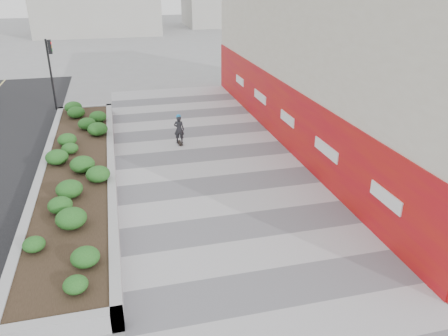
% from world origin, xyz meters
% --- Properties ---
extents(ground, '(160.00, 160.00, 0.00)m').
position_xyz_m(ground, '(0.00, 0.00, 0.00)').
color(ground, gray).
rests_on(ground, ground).
extents(walkway, '(8.00, 36.00, 0.01)m').
position_xyz_m(walkway, '(0.00, 3.00, 0.01)').
color(walkway, '#A8A8AD').
rests_on(walkway, ground).
extents(building, '(6.04, 24.08, 8.00)m').
position_xyz_m(building, '(6.98, 8.98, 3.98)').
color(building, beige).
rests_on(building, ground).
extents(planter, '(3.00, 18.00, 0.90)m').
position_xyz_m(planter, '(-5.50, 7.00, 0.42)').
color(planter, '#9E9EA0').
rests_on(planter, ground).
extents(traffic_signal_near, '(0.33, 0.28, 4.20)m').
position_xyz_m(traffic_signal_near, '(-7.23, 17.50, 2.76)').
color(traffic_signal_near, black).
rests_on(traffic_signal_near, ground).
extents(manhole_cover, '(0.44, 0.44, 0.01)m').
position_xyz_m(manhole_cover, '(0.50, 3.00, 0.00)').
color(manhole_cover, '#595654').
rests_on(manhole_cover, ground).
extents(skateboarder, '(0.58, 0.73, 1.52)m').
position_xyz_m(skateboarder, '(-0.88, 9.82, 0.77)').
color(skateboarder, beige).
rests_on(skateboarder, ground).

